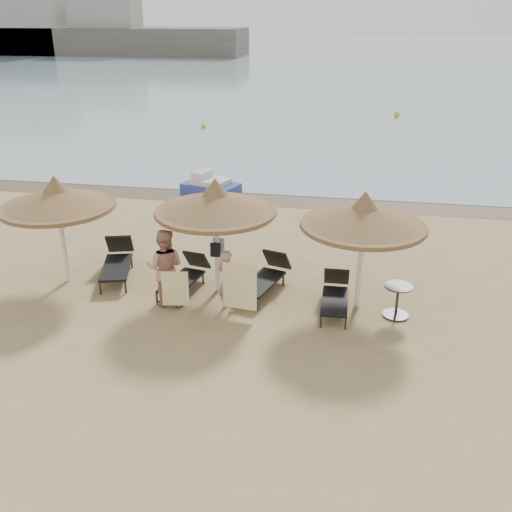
{
  "coord_description": "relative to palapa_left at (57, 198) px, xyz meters",
  "views": [
    {
      "loc": [
        3.18,
        -11.14,
        6.7
      ],
      "look_at": [
        0.94,
        1.2,
        1.24
      ],
      "focal_mm": 40.0,
      "sensor_mm": 36.0,
      "label": 1
    }
  ],
  "objects": [
    {
      "name": "palapa_left",
      "position": [
        0.0,
        0.0,
        0.0
      ],
      "size": [
        2.93,
        2.93,
        2.9
      ],
      "rotation": [
        0.0,
        0.0,
        -0.06
      ],
      "color": "white",
      "rests_on": "ground"
    },
    {
      "name": "pedal_boat",
      "position": [
        1.87,
        7.94,
        -1.95
      ],
      "size": [
        2.36,
        1.83,
        0.97
      ],
      "rotation": [
        0.0,
        0.0,
        -0.33
      ],
      "color": "#2C3992",
      "rests_on": "ground"
    },
    {
      "name": "lounger_near_left",
      "position": [
        3.24,
        0.13,
        -1.93
      ],
      "size": [
        0.97,
        1.97,
        0.84
      ],
      "rotation": [
        0.0,
        0.0,
        -0.19
      ],
      "color": "#2C2B2F",
      "rests_on": "ground"
    },
    {
      "name": "towel_left",
      "position": [
        3.36,
        -1.11,
        -1.69
      ],
      "size": [
        0.63,
        0.13,
        0.89
      ],
      "rotation": [
        0.0,
        0.0,
        0.18
      ],
      "color": "yellow",
      "rests_on": "ground"
    },
    {
      "name": "sea",
      "position": [
        4.21,
        78.53,
        -2.29
      ],
      "size": [
        200.0,
        140.0,
        0.03
      ],
      "primitive_type": "cube",
      "color": "#7D949D",
      "rests_on": "ground"
    },
    {
      "name": "bag_dark",
      "position": [
        4.08,
        0.01,
        -1.11
      ],
      "size": [
        0.25,
        0.09,
        0.36
      ],
      "rotation": [
        0.0,
        0.0,
        0.02
      ],
      "color": "black",
      "rests_on": "ground"
    },
    {
      "name": "bag_patterned",
      "position": [
        4.08,
        0.35,
        -1.11
      ],
      "size": [
        0.3,
        0.18,
        0.36
      ],
      "rotation": [
        0.0,
        0.0,
        -0.29
      ],
      "color": "silver",
      "rests_on": "ground"
    },
    {
      "name": "lounger_far_right",
      "position": [
        7.09,
        -0.23,
        -1.94
      ],
      "size": [
        0.64,
        1.87,
        0.83
      ],
      "rotation": [
        0.0,
        0.0,
        0.02
      ],
      "color": "#2C2B2F",
      "rests_on": "ground"
    },
    {
      "name": "buoy_left",
      "position": [
        -1.97,
        21.16,
        -2.15
      ],
      "size": [
        0.31,
        0.31,
        0.31
      ],
      "primitive_type": "sphere",
      "color": "yellow",
      "rests_on": "ground"
    },
    {
      "name": "far_shore",
      "position": [
        -20.89,
        76.35,
        0.6
      ],
      "size": [
        150.0,
        54.8,
        12.0
      ],
      "color": "#625C50",
      "rests_on": "ground"
    },
    {
      "name": "wet_sand_strip",
      "position": [
        4.21,
        7.93,
        -2.31
      ],
      "size": [
        200.0,
        1.6,
        0.01
      ],
      "primitive_type": "cube",
      "color": "brown",
      "rests_on": "ground"
    },
    {
      "name": "ground",
      "position": [
        4.21,
        -1.47,
        -2.31
      ],
      "size": [
        160.0,
        160.0,
        0.0
      ],
      "primitive_type": "plane",
      "color": "#A88B51",
      "rests_on": "ground"
    },
    {
      "name": "towel_right",
      "position": [
        4.91,
        -1.08,
        -1.51
      ],
      "size": [
        0.82,
        0.11,
        1.16
      ],
      "rotation": [
        0.0,
        0.0,
        -0.11
      ],
      "color": "yellow",
      "rests_on": "ground"
    },
    {
      "name": "side_table",
      "position": [
        8.54,
        -0.38,
        -1.93
      ],
      "size": [
        0.66,
        0.66,
        0.8
      ],
      "rotation": [
        0.0,
        0.0,
        0.35
      ],
      "color": "#2C2B2F",
      "rests_on": "ground"
    },
    {
      "name": "lounger_near_right",
      "position": [
        5.29,
        0.42,
        -1.9
      ],
      "size": [
        1.2,
        2.12,
        0.9
      ],
      "rotation": [
        0.0,
        0.0,
        -0.29
      ],
      "color": "#2C2B2F",
      "rests_on": "ground"
    },
    {
      "name": "lounger_far_left",
      "position": [
        1.17,
        0.6,
        -1.89
      ],
      "size": [
        1.25,
        2.22,
        0.95
      ],
      "rotation": [
        0.0,
        0.0,
        0.28
      ],
      "color": "#2C2B2F",
      "rests_on": "ground"
    },
    {
      "name": "palapa_right",
      "position": [
        7.63,
        -0.03,
        0.02
      ],
      "size": [
        2.95,
        2.95,
        2.92
      ],
      "rotation": [
        0.0,
        0.0,
        0.12
      ],
      "color": "white",
      "rests_on": "ground"
    },
    {
      "name": "person_left",
      "position": [
        3.01,
        -0.76,
        -1.17
      ],
      "size": [
        1.11,
        0.78,
        2.27
      ],
      "primitive_type": "imported",
      "rotation": [
        0.0,
        0.0,
        3.24
      ],
      "color": "tan",
      "rests_on": "ground"
    },
    {
      "name": "person_right",
      "position": [
        4.56,
        -0.83,
        -1.4
      ],
      "size": [
        1.0,
        0.92,
        1.83
      ],
      "primitive_type": "imported",
      "rotation": [
        0.0,
        0.0,
        2.56
      ],
      "color": "tan",
      "rests_on": "ground"
    },
    {
      "name": "buoy_mid",
      "position": [
        9.76,
        27.18,
        -2.11
      ],
      "size": [
        0.4,
        0.4,
        0.4
      ],
      "primitive_type": "sphere",
      "color": "yellow",
      "rests_on": "ground"
    },
    {
      "name": "palapa_center",
      "position": [
        4.08,
        0.17,
        0.07
      ],
      "size": [
        3.02,
        3.02,
        2.99
      ],
      "rotation": [
        0.0,
        0.0,
        0.22
      ],
      "color": "white",
      "rests_on": "ground"
    }
  ]
}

